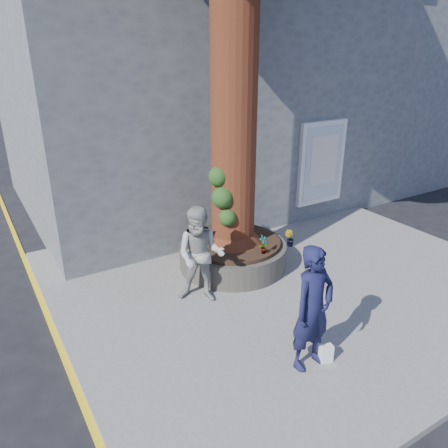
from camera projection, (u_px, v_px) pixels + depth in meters
ground at (255, 328)px, 7.67m from camera, size 120.00×120.00×0.00m
pavement at (286, 279)px, 9.16m from camera, size 9.00×8.00×0.12m
yellow_line at (63, 355)px, 6.99m from camera, size 0.10×30.00×0.01m
stone_shop at (189, 96)px, 13.35m from camera, size 10.30×8.30×6.30m
neighbour_shop at (370, 88)px, 17.25m from camera, size 6.00×8.00×6.00m
planter at (233, 253)px, 9.47m from camera, size 2.30×2.30×0.60m
man at (313, 309)px, 6.27m from camera, size 0.75×0.53×1.95m
woman at (201, 255)px, 7.97m from camera, size 1.15×1.11×1.86m
shopping_bag at (326, 353)px, 6.64m from camera, size 0.22×0.17×0.28m
plant_a at (263, 245)px, 8.70m from camera, size 0.23×0.19×0.39m
plant_b at (289, 238)px, 9.03m from camera, size 0.25×0.26×0.35m
plant_c at (213, 237)px, 9.08m from camera, size 0.23×0.23×0.35m
plant_d at (244, 214)px, 10.37m from camera, size 0.39×0.39×0.33m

